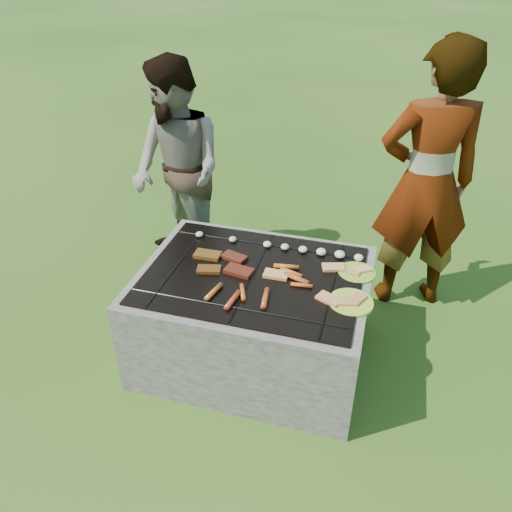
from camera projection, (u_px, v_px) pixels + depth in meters
The scene contains 10 objects.
lawn at pixel (254, 353), 3.15m from camera, with size 60.00×60.00×0.00m, color #234611.
fire_pit at pixel (254, 318), 3.00m from camera, with size 1.30×1.00×0.62m.
mushrooms at pixel (298, 249), 3.01m from camera, with size 1.05×0.06×0.04m.
pork_slabs at pixel (223, 263), 2.89m from camera, with size 0.39×0.27×0.02m.
sausages at pixel (264, 286), 2.70m from camera, with size 0.53×0.48×0.03m.
bread_on_grate at pixel (309, 279), 2.76m from camera, with size 0.46×0.41×0.02m.
plate_far at pixel (357, 272), 2.84m from camera, with size 0.23×0.23×0.03m.
plate_near at pixel (351, 302), 2.61m from camera, with size 0.29×0.29×0.03m.
cook at pixel (426, 184), 3.16m from camera, with size 0.65×0.43×1.79m, color #AA9E8D.
bystander at pixel (178, 172), 3.58m from camera, with size 0.77×0.60×1.58m, color gray.
Camera 1 is at (0.64, -2.22, 2.23)m, focal length 35.00 mm.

